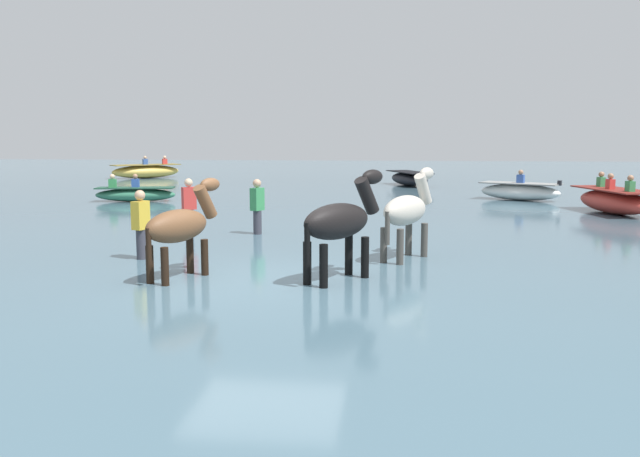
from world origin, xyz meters
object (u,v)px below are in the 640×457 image
object	(u,v)px
person_spectator_far	(189,210)
person_onlooker_left	(141,230)
horse_flank_pinto	(407,213)
boat_near_port	(135,194)
boat_far_offshore	(520,191)
horse_trailing_black	(340,224)
boat_near_starboard	(409,179)
boat_mid_channel	(614,201)
boat_mid_outer	(146,171)
horse_lead_bay	(180,228)
person_onlooker_right	(257,211)

from	to	relation	value
person_spectator_far	person_onlooker_left	world-z (taller)	same
person_spectator_far	person_onlooker_left	xyz separation A→B (m)	(0.16, -3.53, 0.00)
horse_flank_pinto	boat_near_port	bearing A→B (deg)	132.44
boat_far_offshore	horse_trailing_black	bearing A→B (deg)	-110.61
boat_near_starboard	boat_far_offshore	xyz separation A→B (m)	(3.91, -6.99, -0.01)
horse_trailing_black	boat_near_starboard	distance (m)	21.60
boat_far_offshore	boat_mid_channel	distance (m)	4.54
horse_flank_pinto	person_spectator_far	world-z (taller)	horse_flank_pinto
horse_flank_pinto	boat_mid_outer	distance (m)	27.67
horse_flank_pinto	boat_mid_outer	world-z (taller)	horse_flank_pinto
boat_near_starboard	boat_mid_outer	size ratio (longest dim) A/B	0.98
horse_lead_bay	boat_mid_outer	xyz separation A→B (m)	(-10.48, 25.92, -0.45)
boat_mid_outer	person_spectator_far	size ratio (longest dim) A/B	2.32
person_onlooker_right	boat_near_starboard	bearing A→B (deg)	76.58
person_spectator_far	person_onlooker_right	distance (m)	1.69
horse_lead_bay	person_spectator_far	xyz separation A→B (m)	(-1.46, 5.15, -0.27)
person_spectator_far	horse_flank_pinto	bearing A→B (deg)	-29.69
horse_lead_bay	boat_mid_channel	size ratio (longest dim) A/B	0.54
person_onlooker_left	horse_trailing_black	bearing A→B (deg)	-20.61
horse_trailing_black	horse_flank_pinto	size ratio (longest dim) A/B	1.03
boat_mid_outer	boat_mid_channel	distance (m)	25.68
horse_trailing_black	boat_near_starboard	bearing A→B (deg)	85.86
horse_lead_bay	boat_near_starboard	size ratio (longest dim) A/B	0.52
boat_mid_outer	boat_far_offshore	bearing A→B (deg)	-31.18
person_onlooker_right	person_onlooker_left	bearing A→B (deg)	-113.72
boat_mid_outer	person_onlooker_right	distance (m)	23.41
horse_flank_pinto	boat_far_offshore	xyz separation A→B (m)	(4.36, 12.50, -0.57)
boat_far_offshore	person_onlooker_left	world-z (taller)	person_onlooker_left
horse_trailing_black	boat_mid_outer	world-z (taller)	horse_trailing_black
boat_near_port	person_onlooker_left	world-z (taller)	person_onlooker_left
horse_flank_pinto	boat_far_offshore	size ratio (longest dim) A/B	0.65
horse_lead_bay	boat_mid_outer	world-z (taller)	horse_lead_bay
boat_near_starboard	boat_mid_channel	distance (m)	12.55
horse_lead_bay	boat_near_starboard	distance (m)	22.08
horse_flank_pinto	boat_mid_outer	bearing A→B (deg)	120.90
horse_lead_bay	person_onlooker_right	size ratio (longest dim) A/B	1.18
boat_mid_outer	horse_trailing_black	bearing A→B (deg)	-63.07
boat_near_starboard	person_onlooker_right	size ratio (longest dim) A/B	2.28
horse_lead_bay	boat_mid_outer	distance (m)	27.96
boat_mid_outer	boat_far_offshore	distance (m)	21.70
horse_lead_bay	person_onlooker_left	distance (m)	2.10
boat_near_port	boat_far_offshore	world-z (taller)	boat_far_offshore
boat_mid_outer	boat_mid_channel	bearing A→B (deg)	-36.50
boat_near_port	boat_near_starboard	size ratio (longest dim) A/B	0.80
boat_far_offshore	person_onlooker_left	bearing A→B (deg)	-125.72
person_onlooker_left	person_onlooker_right	distance (m)	3.81
person_spectator_far	boat_far_offshore	bearing A→B (deg)	44.96
horse_flank_pinto	person_onlooker_left	xyz separation A→B (m)	(-5.03, -0.57, -0.33)
person_onlooker_left	horse_lead_bay	bearing A→B (deg)	-51.07
horse_trailing_black	boat_near_starboard	world-z (taller)	horse_trailing_black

